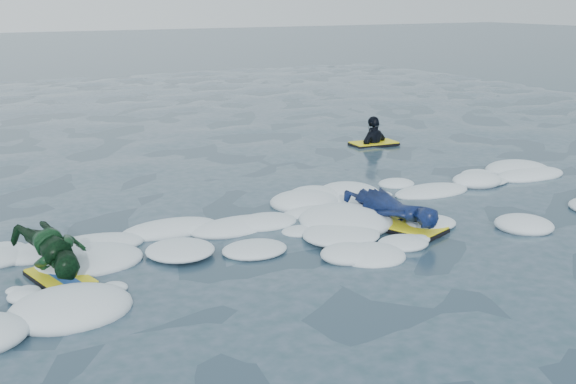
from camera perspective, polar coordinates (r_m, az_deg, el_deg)
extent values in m
plane|color=#18323B|center=(8.84, 3.56, -4.72)|extent=(120.00, 120.00, 0.00)
cube|color=black|center=(9.75, 9.12, -2.74)|extent=(0.94, 1.23, 0.05)
cube|color=#FFEE15|center=(9.74, 9.13, -2.53)|extent=(0.91, 1.20, 0.02)
imported|color=navy|center=(9.88, 8.29, -1.23)|extent=(0.73, 1.68, 0.39)
cube|color=black|center=(8.30, -17.53, -6.55)|extent=(0.69, 1.00, 0.05)
cube|color=#FFEE15|center=(8.29, -17.55, -6.36)|extent=(0.67, 0.98, 0.02)
cube|color=#164AAA|center=(8.28, -17.55, -6.29)|extent=(0.35, 0.88, 0.01)
imported|color=#103C1A|center=(8.40, -17.95, -4.46)|extent=(0.76, 1.41, 0.52)
cube|color=black|center=(15.18, 6.79, 3.79)|extent=(1.02, 0.62, 0.05)
cube|color=#FFEE15|center=(15.17, 6.80, 3.92)|extent=(1.00, 0.59, 0.02)
imported|color=black|center=(15.21, 6.78, 3.24)|extent=(0.93, 0.59, 1.47)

